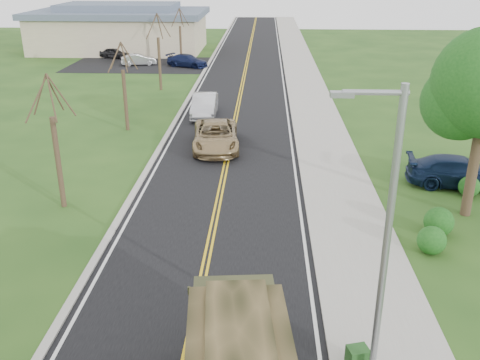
# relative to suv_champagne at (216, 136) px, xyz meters

# --- Properties ---
(road) EXTENTS (8.00, 120.00, 0.01)m
(road) POSITION_rel_suv_champagne_xyz_m (0.80, 21.54, -0.78)
(road) COLOR black
(road) RESTS_ON ground
(curb_right) EXTENTS (0.30, 120.00, 0.12)m
(curb_right) POSITION_rel_suv_champagne_xyz_m (4.95, 21.54, -0.73)
(curb_right) COLOR #9E998E
(curb_right) RESTS_ON ground
(sidewalk_right) EXTENTS (3.20, 120.00, 0.10)m
(sidewalk_right) POSITION_rel_suv_champagne_xyz_m (6.70, 21.54, -0.74)
(sidewalk_right) COLOR #9E998E
(sidewalk_right) RESTS_ON ground
(curb_left) EXTENTS (0.30, 120.00, 0.10)m
(curb_left) POSITION_rel_suv_champagne_xyz_m (-3.35, 21.54, -0.74)
(curb_left) COLOR #9E998E
(curb_left) RESTS_ON ground
(street_light) EXTENTS (1.65, 0.22, 8.00)m
(street_light) POSITION_rel_suv_champagne_xyz_m (5.70, -18.96, 3.64)
(street_light) COLOR gray
(street_light) RESTS_ON ground
(bare_tree_a) EXTENTS (1.93, 2.26, 6.08)m
(bare_tree_a) POSITION_rel_suv_champagne_xyz_m (-6.20, -8.46, 1.84)
(bare_tree_a) COLOR #38281C
(bare_tree_a) RESTS_ON ground
(bare_tree_b) EXTENTS (1.83, 2.14, 5.73)m
(bare_tree_b) POSITION_rel_suv_champagne_xyz_m (-6.20, 3.54, 1.69)
(bare_tree_b) COLOR #38281C
(bare_tree_b) RESTS_ON ground
(bare_tree_c) EXTENTS (2.04, 2.39, 6.42)m
(bare_tree_c) POSITION_rel_suv_champagne_xyz_m (-6.20, 15.54, 1.99)
(bare_tree_c) COLOR #38281C
(bare_tree_c) RESTS_ON ground
(bare_tree_d) EXTENTS (1.88, 2.20, 5.91)m
(bare_tree_d) POSITION_rel_suv_champagne_xyz_m (-6.20, 27.54, 1.76)
(bare_tree_d) COLOR #38281C
(bare_tree_d) RESTS_ON ground
(commercial_building) EXTENTS (25.50, 21.50, 5.65)m
(commercial_building) POSITION_rel_suv_champagne_xyz_m (-15.18, 37.51, 1.90)
(commercial_building) COLOR tan
(commercial_building) RESTS_ON ground
(suv_champagne) EXTENTS (3.12, 5.89, 1.58)m
(suv_champagne) POSITION_rel_suv_champagne_xyz_m (0.00, 0.00, 0.00)
(suv_champagne) COLOR #9A8156
(suv_champagne) RESTS_ON ground
(sedan_silver) EXTENTS (1.79, 4.82, 1.57)m
(sedan_silver) POSITION_rel_suv_champagne_xyz_m (-1.46, 7.19, -0.00)
(sedan_silver) COLOR silver
(sedan_silver) RESTS_ON ground
(pickup_navy) EXTENTS (5.30, 2.63, 1.48)m
(pickup_navy) POSITION_rel_suv_champagne_xyz_m (12.54, -5.16, -0.05)
(pickup_navy) COLOR #0E1C36
(pickup_navy) RESTS_ON ground
(utility_box_far) EXTENTS (0.65, 0.58, 0.65)m
(utility_box_far) POSITION_rel_suv_champagne_xyz_m (5.50, -18.50, -0.36)
(utility_box_far) COLOR #1D4A1A
(utility_box_far) RESTS_ON sidewalk_right
(lot_car_dark) EXTENTS (3.80, 2.36, 1.21)m
(lot_car_dark) POSITION_rel_suv_champagne_xyz_m (-14.50, 31.54, -0.18)
(lot_car_dark) COLOR black
(lot_car_dark) RESTS_ON ground
(lot_car_silver) EXTENTS (3.92, 2.29, 1.22)m
(lot_car_silver) POSITION_rel_suv_champagne_xyz_m (-10.77, 27.20, -0.18)
(lot_car_silver) COLOR #AAA9AE
(lot_car_silver) RESTS_ON ground
(lot_car_navy) EXTENTS (4.84, 3.39, 1.30)m
(lot_car_navy) POSITION_rel_suv_champagne_xyz_m (-5.39, 26.50, -0.14)
(lot_car_navy) COLOR #0F1739
(lot_car_navy) RESTS_ON ground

